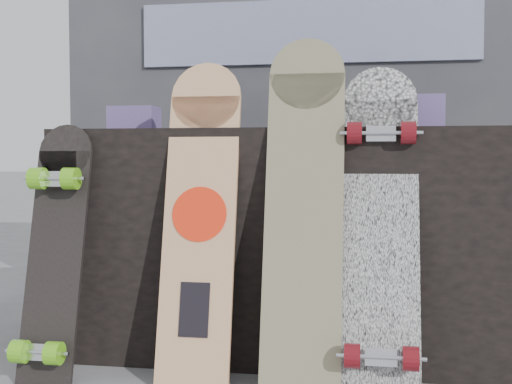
% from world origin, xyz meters
% --- Properties ---
extents(vendor_table, '(1.60, 0.60, 0.80)m').
position_xyz_m(vendor_table, '(0.00, 0.50, 0.40)').
color(vendor_table, black).
rests_on(vendor_table, ground).
extents(booth, '(2.40, 0.22, 2.20)m').
position_xyz_m(booth, '(0.00, 1.35, 1.10)').
color(booth, '#36363B').
rests_on(booth, ground).
extents(merch_box_purple, '(0.18, 0.12, 0.10)m').
position_xyz_m(merch_box_purple, '(-0.61, 0.56, 0.85)').
color(merch_box_purple, '#45346A').
rests_on(merch_box_purple, vendor_table).
extents(merch_box_small, '(0.14, 0.14, 0.12)m').
position_xyz_m(merch_box_small, '(0.46, 0.49, 0.86)').
color(merch_box_small, '#45346A').
rests_on(merch_box_small, vendor_table).
extents(merch_box_flat, '(0.22, 0.10, 0.06)m').
position_xyz_m(merch_box_flat, '(0.06, 0.55, 0.83)').
color(merch_box_flat, '#D1B78C').
rests_on(merch_box_flat, vendor_table).
extents(longboard_geisha, '(0.23, 0.26, 1.02)m').
position_xyz_m(longboard_geisha, '(-0.25, 0.15, 0.54)').
color(longboard_geisha, '#D3B18E').
rests_on(longboard_geisha, ground).
extents(longboard_celtic, '(0.24, 0.29, 1.09)m').
position_xyz_m(longboard_celtic, '(0.08, 0.14, 0.58)').
color(longboard_celtic, '#C9BF89').
rests_on(longboard_celtic, ground).
extents(longboard_cascadia, '(0.23, 0.37, 1.00)m').
position_xyz_m(longboard_cascadia, '(0.31, 0.15, 0.51)').
color(longboard_cascadia, white).
rests_on(longboard_cascadia, ground).
extents(skateboard_dark, '(0.18, 0.28, 0.82)m').
position_xyz_m(skateboard_dark, '(-0.71, 0.07, 0.41)').
color(skateboard_dark, black).
rests_on(skateboard_dark, ground).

